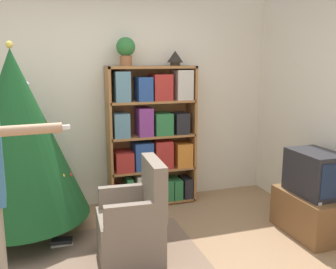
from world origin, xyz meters
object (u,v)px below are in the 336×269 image
bookshelf (152,137)px  television (315,173)px  armchair (134,224)px  potted_plant (126,49)px  table_lamp (175,57)px  christmas_tree (17,136)px

bookshelf → television: bearing=-44.7°
bookshelf → armchair: bearing=-113.0°
potted_plant → table_lamp: (0.61, 0.00, -0.09)m
television → table_lamp: bearing=128.0°
table_lamp → potted_plant: bearing=180.0°
potted_plant → table_lamp: bearing=0.0°
armchair → table_lamp: size_ratio=4.60×
potted_plant → table_lamp: 0.61m
christmas_tree → potted_plant: potted_plant is taller
television → christmas_tree: (-2.87, 0.90, 0.40)m
armchair → christmas_tree: bearing=-125.6°
television → bookshelf: bearing=135.3°
television → table_lamp: (-1.05, 1.35, 1.16)m
television → armchair: (-1.87, 0.10, -0.34)m
bookshelf → table_lamp: table_lamp is taller
armchair → television: bearing=89.9°
christmas_tree → armchair: bearing=-38.6°
bookshelf → television: (1.35, -1.34, -0.19)m
christmas_tree → potted_plant: 1.55m
bookshelf → armchair: size_ratio=1.87×
armchair → potted_plant: bearing=173.1°
table_lamp → television: bearing=-52.0°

